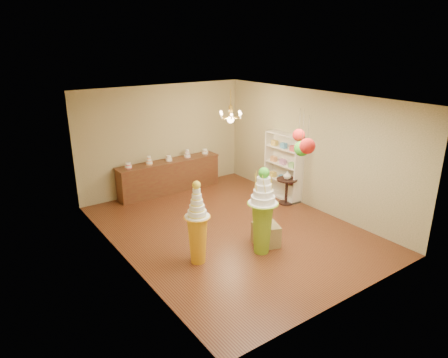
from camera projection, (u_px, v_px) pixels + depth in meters
floor at (231, 229)px, 9.21m from camera, size 6.50×6.50×0.00m
ceiling at (232, 98)px, 8.22m from camera, size 6.50×6.50×0.00m
wall_back at (163, 139)px, 11.22m from camera, size 5.00×0.04×3.00m
wall_front at (354, 218)px, 6.20m from camera, size 5.00×0.04×3.00m
wall_left at (122, 191)px, 7.35m from camera, size 0.04×6.50×3.00m
wall_right at (311, 150)px, 10.07m from camera, size 0.04×6.50×3.00m
pedestal_green at (262, 217)px, 7.96m from camera, size 0.62×0.62×1.82m
pedestal_orange at (198, 232)px, 7.65m from camera, size 0.48×0.48×1.68m
burlap_riser at (266, 235)px, 8.44m from camera, size 0.64×0.64×0.46m
sideboard at (170, 176)px, 11.34m from camera, size 3.04×0.54×1.16m
shelving_unit at (283, 166)px, 10.80m from camera, size 0.33×1.20×1.80m
round_table at (287, 188)px, 10.50m from camera, size 0.65×0.65×0.70m
vase at (287, 175)px, 10.39m from camera, size 0.26×0.26×0.21m
pom_red_left at (307, 146)px, 6.49m from camera, size 0.26×0.26×0.64m
pom_green_mid at (302, 149)px, 7.05m from camera, size 0.27×0.27×0.83m
pom_red_right at (299, 135)px, 7.13m from camera, size 0.22×0.22×0.59m
chandelier at (231, 117)px, 9.95m from camera, size 0.64×0.64×0.85m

